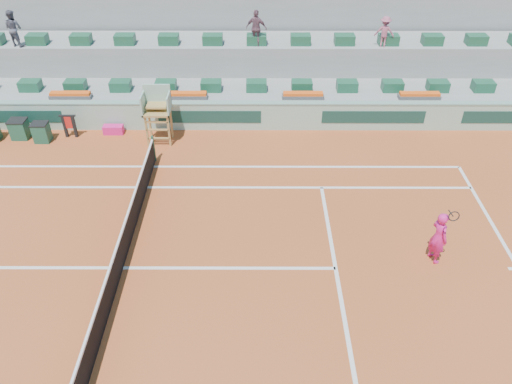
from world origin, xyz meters
TOP-DOWN VIEW (x-y plane):
  - ground at (0.00, 0.00)m, footprint 90.00×90.00m
  - seating_tier_lower at (0.00, 10.70)m, footprint 36.00×4.00m
  - seating_tier_upper at (0.00, 12.30)m, footprint 36.00×2.40m
  - stadium_back_wall at (0.00, 13.90)m, footprint 36.00×0.40m
  - player_bag at (-2.13, 8.06)m, footprint 0.84×0.37m
  - spectator_left at (-6.83, 11.48)m, footprint 0.94×0.84m
  - spectator_mid at (3.99, 11.49)m, footprint 1.00×0.60m
  - spectator_right at (9.70, 11.44)m, footprint 0.95×0.66m
  - court_lines at (0.00, 0.00)m, footprint 23.89×11.09m
  - tennis_net at (0.00, 0.00)m, footprint 0.10×11.97m
  - advertising_hoarding at (0.02, 8.50)m, footprint 36.00×0.34m
  - umpire_chair at (0.00, 7.50)m, footprint 1.10×0.90m
  - seat_row_lower at (0.00, 9.80)m, footprint 32.90×0.60m
  - seat_row_upper at (0.00, 11.70)m, footprint 32.90×0.60m
  - flower_planters at (-1.50, 9.00)m, footprint 26.80×0.36m
  - drink_cooler_a at (-4.93, 7.41)m, footprint 0.65×0.57m
  - drink_cooler_b at (-5.95, 7.68)m, footprint 0.72×0.62m
  - towel_rack at (-3.85, 7.77)m, footprint 0.68×0.11m
  - tennis_player at (9.42, 0.42)m, footprint 0.62×0.94m

SIDE VIEW (x-z plane):
  - ground at x=0.00m, z-range 0.00..0.00m
  - court_lines at x=0.00m, z-range 0.00..0.01m
  - player_bag at x=-2.13m, z-range 0.00..0.37m
  - drink_cooler_a at x=-4.93m, z-range 0.00..0.84m
  - drink_cooler_b at x=-5.95m, z-range 0.00..0.84m
  - tennis_net at x=0.00m, z-range -0.02..1.08m
  - seating_tier_lower at x=0.00m, z-range 0.00..1.20m
  - towel_rack at x=-3.85m, z-range 0.09..1.12m
  - advertising_hoarding at x=0.02m, z-range 0.00..1.26m
  - tennis_player at x=9.42m, z-range -0.24..2.03m
  - seating_tier_upper at x=0.00m, z-range 0.00..2.60m
  - flower_planters at x=-1.50m, z-range 1.19..1.47m
  - seat_row_lower at x=0.00m, z-range 1.20..1.64m
  - umpire_chair at x=0.00m, z-range 0.34..2.74m
  - stadium_back_wall at x=0.00m, z-range 0.00..4.40m
  - seat_row_upper at x=0.00m, z-range 2.60..3.04m
  - spectator_right at x=9.70m, z-range 2.60..3.95m
  - spectator_left at x=-6.83m, z-range 2.60..4.19m
  - spectator_mid at x=3.99m, z-range 2.60..4.19m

